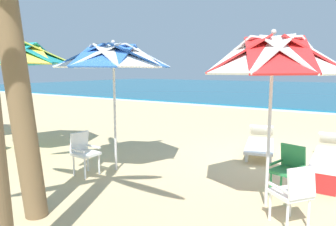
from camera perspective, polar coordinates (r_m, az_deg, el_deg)
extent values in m
plane|color=#D3B784|center=(7.61, 22.69, -8.80)|extent=(80.00, 80.00, 0.00)
cube|color=white|center=(16.83, 28.01, -0.13)|extent=(80.00, 0.70, 0.01)
cylinder|color=silver|center=(5.00, 17.94, -4.65)|extent=(0.05, 0.05, 2.12)
cube|color=red|center=(4.99, 24.47, 9.58)|extent=(1.14, 1.10, 0.55)
cube|color=white|center=(5.31, 21.89, 9.59)|extent=(1.10, 1.15, 0.55)
cube|color=red|center=(5.39, 17.74, 9.75)|extent=(1.10, 1.14, 0.55)
cube|color=white|center=(5.21, 13.98, 9.97)|extent=(1.15, 1.10, 0.55)
cube|color=red|center=(4.84, 12.51, 10.18)|extent=(1.14, 1.10, 0.55)
cube|color=white|center=(4.49, 14.68, 10.28)|extent=(1.10, 1.15, 0.55)
cube|color=red|center=(4.38, 19.64, 10.14)|extent=(1.10, 1.14, 0.55)
cube|color=white|center=(4.60, 23.81, 9.80)|extent=(1.15, 1.10, 0.55)
sphere|color=silver|center=(4.91, 18.77, 13.88)|extent=(0.08, 0.08, 0.08)
cube|color=white|center=(4.70, 21.38, -13.55)|extent=(0.62, 0.62, 0.05)
cube|color=white|center=(4.48, 23.24, -11.64)|extent=(0.33, 0.39, 0.40)
cube|color=white|center=(4.54, 19.50, -12.75)|extent=(0.34, 0.28, 0.03)
cube|color=white|center=(4.79, 23.30, -11.84)|extent=(0.34, 0.28, 0.03)
cylinder|color=white|center=(4.80, 18.16, -15.90)|extent=(0.04, 0.04, 0.41)
cylinder|color=white|center=(5.01, 21.45, -15.02)|extent=(0.04, 0.04, 0.41)
cylinder|color=white|center=(4.56, 20.99, -17.39)|extent=(0.04, 0.04, 0.41)
cylinder|color=white|center=(4.78, 24.33, -16.35)|extent=(0.04, 0.04, 0.41)
cube|color=#2D8C4C|center=(5.61, 20.86, -9.98)|extent=(0.54, 0.54, 0.05)
cube|color=#2D8C4C|center=(5.72, 21.90, -7.34)|extent=(0.43, 0.21, 0.40)
cube|color=#2D8C4C|center=(5.49, 22.79, -9.25)|extent=(0.15, 0.39, 0.03)
cube|color=#2D8C4C|center=(5.67, 19.10, -8.55)|extent=(0.15, 0.39, 0.03)
cylinder|color=#2D8C4C|center=(5.46, 21.54, -13.09)|extent=(0.04, 0.04, 0.41)
cylinder|color=#2D8C4C|center=(5.61, 18.26, -12.34)|extent=(0.04, 0.04, 0.41)
cylinder|color=#2D8C4C|center=(5.76, 23.15, -12.06)|extent=(0.04, 0.04, 0.41)
cylinder|color=#2D8C4C|center=(5.91, 20.00, -11.40)|extent=(0.04, 0.04, 0.41)
cylinder|color=silver|center=(6.54, -9.68, -0.91)|extent=(0.05, 0.05, 2.24)
cube|color=blue|center=(6.30, -5.02, 10.35)|extent=(1.32, 1.24, 0.48)
cube|color=white|center=(6.73, -5.54, 10.19)|extent=(1.24, 1.32, 0.48)
cube|color=blue|center=(7.00, -8.39, 10.06)|extent=(1.24, 1.32, 0.48)
cube|color=white|center=(6.98, -11.99, 9.98)|extent=(1.32, 1.24, 0.48)
cube|color=blue|center=(6.67, -14.60, 9.99)|extent=(1.32, 1.24, 0.48)
cube|color=white|center=(6.24, -14.70, 10.14)|extent=(1.24, 1.32, 0.48)
cube|color=blue|center=(5.94, -11.79, 10.35)|extent=(1.24, 1.32, 0.48)
cube|color=white|center=(5.96, -7.57, 10.44)|extent=(1.32, 1.24, 0.48)
sphere|color=silver|center=(6.48, -10.01, 12.68)|extent=(0.08, 0.08, 0.08)
cube|color=white|center=(6.51, -14.76, -7.22)|extent=(0.48, 0.48, 0.05)
cube|color=white|center=(6.61, -15.90, -5.02)|extent=(0.13, 0.42, 0.40)
cube|color=white|center=(6.60, -13.42, -5.97)|extent=(0.40, 0.08, 0.03)
cube|color=white|center=(6.37, -16.22, -6.60)|extent=(0.40, 0.08, 0.03)
cylinder|color=white|center=(6.55, -12.50, -9.17)|extent=(0.04, 0.04, 0.41)
cylinder|color=white|center=(6.34, -14.96, -9.84)|extent=(0.04, 0.04, 0.41)
cylinder|color=white|center=(6.81, -14.44, -8.56)|extent=(0.04, 0.04, 0.41)
cylinder|color=white|center=(6.61, -16.86, -9.17)|extent=(0.04, 0.04, 0.41)
cylinder|color=silver|center=(8.75, -25.27, 0.99)|extent=(0.05, 0.05, 2.33)
cube|color=teal|center=(8.37, -22.30, 10.04)|extent=(1.45, 1.35, 0.56)
cube|color=#EFDB4C|center=(8.84, -21.81, 9.93)|extent=(1.36, 1.42, 0.56)
cube|color=teal|center=(9.22, -23.57, 9.74)|extent=(1.35, 1.45, 0.56)
cube|color=#EFDB4C|center=(9.32, -26.47, 9.54)|extent=(1.42, 1.36, 0.56)
cube|color=teal|center=(8.21, -28.32, 9.74)|extent=(1.35, 1.45, 0.56)
cube|color=#EFDB4C|center=(8.10, -25.05, 9.98)|extent=(1.42, 1.36, 0.56)
sphere|color=silver|center=(8.73, -25.94, 11.77)|extent=(0.08, 0.08, 0.08)
cube|color=white|center=(7.66, 27.52, -7.04)|extent=(0.69, 1.72, 0.06)
cube|color=white|center=(8.65, 27.96, -4.15)|extent=(0.62, 0.50, 0.36)
cube|color=white|center=(7.10, 25.08, -9.22)|extent=(0.06, 0.06, 0.22)
cube|color=white|center=(8.33, 25.92, -6.78)|extent=(0.06, 0.06, 0.22)
cube|color=white|center=(8.04, 16.43, -5.77)|extent=(1.01, 1.80, 0.06)
cube|color=white|center=(9.03, 16.76, -3.06)|extent=(0.70, 0.61, 0.36)
cube|color=white|center=(7.45, 18.16, -8.05)|extent=(0.06, 0.06, 0.22)
cube|color=white|center=(7.47, 14.20, -7.85)|extent=(0.06, 0.06, 0.22)
cube|color=white|center=(8.69, 18.27, -5.77)|extent=(0.06, 0.06, 0.22)
cube|color=white|center=(8.70, 14.88, -5.61)|extent=(0.06, 0.06, 0.22)
cylinder|color=brown|center=(4.64, -27.50, 16.40)|extent=(0.32, 0.82, 5.74)
cube|color=red|center=(6.19, 26.30, -11.12)|extent=(0.48, 0.32, 0.36)
cube|color=white|center=(6.13, 26.41, -9.35)|extent=(0.50, 0.34, 0.04)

